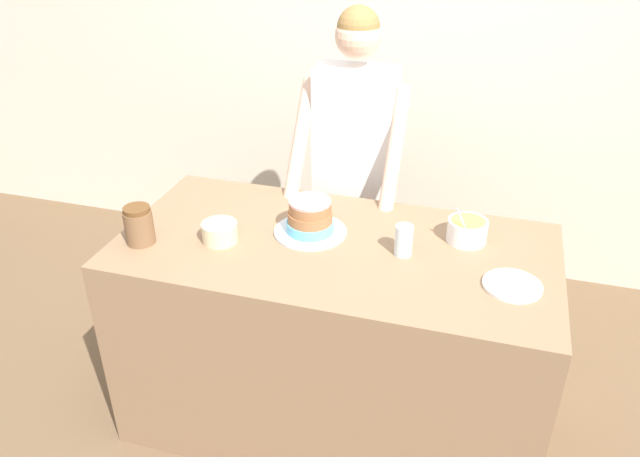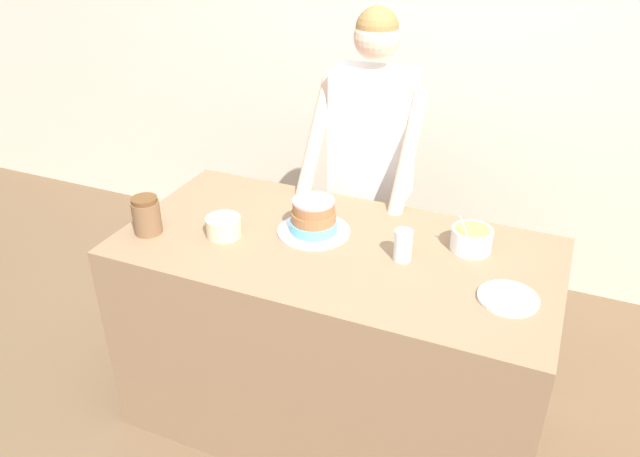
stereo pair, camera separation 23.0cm
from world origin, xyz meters
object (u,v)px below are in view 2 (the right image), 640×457
person_baker (371,152)px  cake (314,219)px  drinking_glass (403,245)px  frosting_bowl_yellow (471,238)px  frosting_bowl_white (223,226)px  stoneware_jar (147,215)px  ceramic_plate (508,298)px

person_baker → cake: (-0.03, -0.59, -0.06)m
person_baker → cake: size_ratio=5.75×
person_baker → drinking_glass: 0.73m
frosting_bowl_yellow → frosting_bowl_white: bearing=-163.4°
drinking_glass → stoneware_jar: stoneware_jar is taller
drinking_glass → frosting_bowl_white: bearing=-171.4°
frosting_bowl_white → ceramic_plate: (1.08, -0.00, -0.04)m
stoneware_jar → ceramic_plate: bearing=3.9°
frosting_bowl_white → person_baker: bearing=65.3°
frosting_bowl_white → drinking_glass: drinking_glass is taller
drinking_glass → stoneware_jar: size_ratio=0.79×
frosting_bowl_white → ceramic_plate: frosting_bowl_white is taller
cake → frosting_bowl_yellow: (0.59, 0.11, -0.01)m
frosting_bowl_yellow → drinking_glass: (-0.22, -0.17, 0.01)m
frosting_bowl_yellow → stoneware_jar: bearing=-163.0°
cake → frosting_bowl_white: cake is taller
person_baker → frosting_bowl_yellow: bearing=-40.3°
cake → stoneware_jar: 0.65m
frosting_bowl_white → ceramic_plate: bearing=-0.0°
frosting_bowl_white → frosting_bowl_yellow: 0.94m
person_baker → cake: person_baker is taller
person_baker → drinking_glass: size_ratio=13.87×
person_baker → ceramic_plate: (0.74, -0.75, -0.11)m
cake → drinking_glass: 0.38m
drinking_glass → cake: bearing=171.7°
person_baker → frosting_bowl_yellow: person_baker is taller
person_baker → ceramic_plate: person_baker is taller
frosting_bowl_white → drinking_glass: size_ratio=1.15×
person_baker → frosting_bowl_yellow: 0.74m
frosting_bowl_white → ceramic_plate: 1.08m
person_baker → drinking_glass: bearing=-61.7°
person_baker → frosting_bowl_yellow: (0.56, -0.48, -0.07)m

